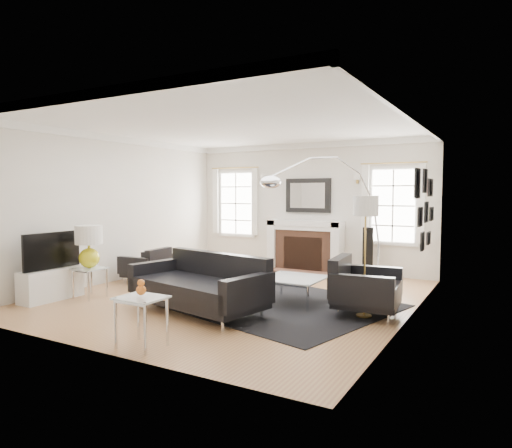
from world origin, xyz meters
The scene contains 25 objects.
floor centered at (0.00, 0.00, 0.00)m, with size 6.00×6.00×0.00m, color #A76B46.
back_wall centered at (0.00, 3.00, 1.40)m, with size 5.50×0.04×2.80m, color beige.
front_wall centered at (0.00, -3.00, 1.40)m, with size 5.50×0.04×2.80m, color beige.
left_wall centered at (-2.75, 0.00, 1.40)m, with size 0.04×6.00×2.80m, color beige.
right_wall centered at (2.75, 0.00, 1.40)m, with size 0.04×6.00×2.80m, color beige.
ceiling centered at (0.00, 0.00, 2.80)m, with size 5.50×6.00×0.02m, color white.
crown_molding centered at (0.00, 0.00, 2.74)m, with size 5.50×6.00×0.12m, color white.
fireplace centered at (0.00, 2.79, 0.54)m, with size 1.70×0.69×1.11m.
mantel_mirror centered at (0.00, 2.95, 1.65)m, with size 1.05×0.07×0.75m.
window_left centered at (-1.85, 2.95, 1.46)m, with size 1.24×0.15×1.62m.
window_right centered at (1.85, 2.95, 1.46)m, with size 1.24×0.15×1.62m.
gallery_wall centered at (2.72, 1.30, 1.53)m, with size 0.04×1.73×1.29m.
tv_unit centered at (-2.44, -1.70, 0.33)m, with size 0.35×1.00×1.09m.
area_rug centered at (0.79, -0.16, 0.01)m, with size 3.25×2.71×0.01m, color black.
sofa centered at (0.08, -1.10, 0.37)m, with size 2.23×1.35×0.68m.
armchair_left centered at (-2.15, 0.19, 0.30)m, with size 0.79×0.86×0.54m.
armchair_right centered at (2.13, -0.10, 0.37)m, with size 0.97×1.06×0.66m.
coffee_table centered at (1.01, 0.03, 0.37)m, with size 0.91×0.91×0.40m.
side_table_left centered at (-2.03, -1.29, 0.39)m, with size 0.45×0.45×0.49m.
nesting_table centered at (0.39, -2.65, 0.45)m, with size 0.51×0.43×0.57m.
gourd_lamp centered at (-2.03, -1.29, 0.89)m, with size 0.43×0.43×0.69m.
orange_vase centered at (0.39, -2.65, 0.66)m, with size 0.11×0.11×0.18m.
arc_floor_lamp centered at (1.34, 0.55, 1.28)m, with size 1.68×1.55×2.38m.
stick_floor_lamp centered at (2.20, -0.23, 1.45)m, with size 0.34×0.34×1.68m.
speaker_tower centered at (1.43, 2.65, 0.51)m, with size 0.20×0.20×1.02m, color black.
Camera 1 is at (3.95, -6.35, 1.72)m, focal length 32.00 mm.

